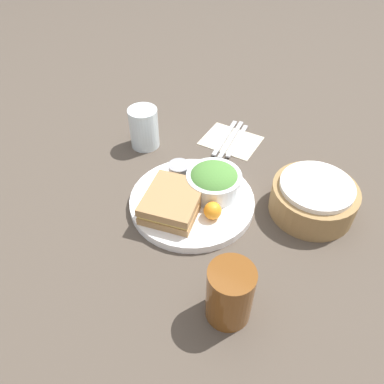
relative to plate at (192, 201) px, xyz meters
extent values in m
plane|color=#4C4238|center=(0.00, 0.00, -0.01)|extent=(4.00, 4.00, 0.00)
cylinder|color=white|center=(0.00, 0.00, 0.00)|extent=(0.29, 0.29, 0.02)
cube|color=#A37A4C|center=(0.05, -0.02, 0.02)|extent=(0.16, 0.14, 0.02)
cube|color=#E5C666|center=(0.05, -0.02, 0.03)|extent=(0.15, 0.13, 0.01)
cube|color=#A37A4C|center=(0.05, -0.02, 0.05)|extent=(0.16, 0.14, 0.02)
cylinder|color=white|center=(-0.05, 0.03, 0.03)|extent=(0.13, 0.13, 0.05)
ellipsoid|color=#4C8438|center=(-0.05, 0.03, 0.04)|extent=(0.12, 0.12, 0.06)
cylinder|color=#99999E|center=(-0.05, -0.06, 0.03)|extent=(0.05, 0.05, 0.04)
sphere|color=orange|center=(0.03, 0.07, 0.03)|extent=(0.04, 0.04, 0.04)
cylinder|color=brown|center=(0.20, 0.19, 0.05)|extent=(0.08, 0.08, 0.12)
cylinder|color=#997547|center=(-0.12, 0.24, 0.02)|extent=(0.19, 0.19, 0.07)
cylinder|color=white|center=(-0.12, 0.24, 0.07)|extent=(0.16, 0.16, 0.01)
cube|color=beige|center=(-0.27, -0.03, -0.01)|extent=(0.12, 0.15, 0.00)
cube|color=#B2B2B7|center=(-0.27, -0.05, 0.00)|extent=(0.18, 0.03, 0.01)
cube|color=#B2B2B7|center=(-0.27, -0.03, 0.00)|extent=(0.18, 0.03, 0.01)
cube|color=#B2B2B7|center=(-0.27, -0.01, 0.00)|extent=(0.16, 0.03, 0.01)
cylinder|color=silver|center=(-0.14, -0.23, 0.05)|extent=(0.08, 0.08, 0.11)
camera|label=1|loc=(0.53, 0.30, 0.62)|focal=35.00mm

